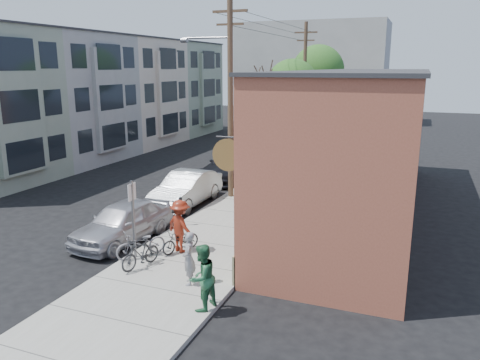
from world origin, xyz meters
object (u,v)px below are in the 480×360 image
(patron_green, at_px, (202,277))
(car_2, at_px, (232,165))
(parking_meter_far, at_px, (259,162))
(parked_bike_b, at_px, (141,244))
(car_3, at_px, (263,151))
(tree_leafy_mid, at_px, (292,86))
(patron_grey, at_px, (189,258))
(tree_leafy_far, at_px, (318,71))
(tree_bare, at_px, (260,137))
(car_1, at_px, (186,189))
(parking_meter_near, at_px, (181,207))
(car_0, at_px, (123,222))
(parked_bike_a, at_px, (140,254))
(sign_post, at_px, (133,212))
(cyclist, at_px, (180,226))
(bus, at_px, (276,121))
(patio_chair_b, at_px, (244,248))
(utility_pole_near, at_px, (229,94))
(patio_chair_a, at_px, (254,242))
(car_4, at_px, (281,139))

(patron_green, bearing_deg, car_2, -145.73)
(parking_meter_far, xyz_separation_m, car_2, (-1.45, -1.02, -0.13))
(parked_bike_b, xyz_separation_m, car_3, (-1.76, 18.88, 0.11))
(tree_leafy_mid, bearing_deg, parked_bike_b, -90.73)
(patron_grey, height_order, car_3, patron_grey)
(parking_meter_far, height_order, patron_green, patron_green)
(tree_leafy_far, bearing_deg, tree_bare, -90.00)
(patron_grey, relative_size, car_1, 0.34)
(tree_leafy_far, bearing_deg, tree_leafy_mid, -90.00)
(parking_meter_near, xyz_separation_m, car_0, (-1.45, -2.14, -0.18))
(tree_leafy_mid, xyz_separation_m, parked_bike_a, (0.23, -19.88, -4.82))
(sign_post, relative_size, cyclist, 1.43)
(parking_meter_far, xyz_separation_m, parked_bike_a, (0.78, -14.53, -0.35))
(parking_meter_near, height_order, bus, bus)
(car_1, xyz_separation_m, car_2, (-0.00, 5.95, 0.02))
(bus, bearing_deg, tree_leafy_far, -28.00)
(car_2, xyz_separation_m, car_3, (0.00, 6.15, -0.10))
(cyclist, bearing_deg, patron_grey, 146.15)
(patio_chair_b, height_order, bus, bus)
(tree_leafy_mid, bearing_deg, cyclist, -87.39)
(car_3, bearing_deg, parked_bike_a, -87.92)
(utility_pole_near, xyz_separation_m, parked_bike_a, (0.64, -9.39, -4.77))
(patio_chair_b, relative_size, patron_green, 0.46)
(bus, bearing_deg, utility_pole_near, -74.03)
(tree_bare, bearing_deg, parking_meter_far, 109.80)
(sign_post, relative_size, tree_bare, 0.53)
(tree_bare, relative_size, patio_chair_a, 5.97)
(car_2, bearing_deg, parking_meter_far, 37.94)
(tree_leafy_mid, bearing_deg, car_1, -99.22)
(tree_leafy_far, distance_m, patron_grey, 29.27)
(patron_green, bearing_deg, car_4, -153.23)
(patron_grey, distance_m, cyclist, 2.70)
(car_1, bearing_deg, patron_grey, -61.47)
(tree_leafy_far, xyz_separation_m, parked_bike_b, (-0.24, -27.40, -5.72))
(car_0, bearing_deg, cyclist, -3.09)
(car_4, bearing_deg, parking_meter_near, -87.20)
(car_0, bearing_deg, parking_meter_far, 88.99)
(car_4, bearing_deg, patron_grey, -81.80)
(cyclist, height_order, parked_bike_b, cyclist)
(tree_leafy_far, distance_m, parked_bike_b, 27.99)
(parking_meter_near, xyz_separation_m, patron_green, (3.95, -6.08, 0.12))
(parked_bike_b, relative_size, car_3, 0.34)
(tree_leafy_mid, distance_m, car_0, 18.42)
(patio_chair_a, bearing_deg, patio_chair_b, -79.86)
(tree_bare, height_order, car_1, tree_bare)
(sign_post, relative_size, tree_leafy_far, 0.33)
(parking_meter_far, xyz_separation_m, tree_bare, (0.55, -1.53, 1.80))
(sign_post, xyz_separation_m, car_1, (-1.55, 6.87, -1.00))
(sign_post, bearing_deg, parking_meter_far, 90.41)
(car_4, bearing_deg, parking_meter_far, -82.65)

